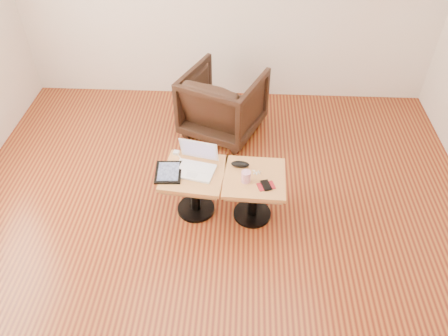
{
  "coord_description": "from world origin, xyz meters",
  "views": [
    {
      "loc": [
        0.19,
        -2.24,
        2.79
      ],
      "look_at": [
        0.06,
        0.34,
        0.49
      ],
      "focal_mm": 35.0,
      "sensor_mm": 36.0,
      "label": 1
    }
  ],
  "objects_px": {
    "side_table_right": "(254,187)",
    "armchair": "(223,103)",
    "laptop": "(196,164)",
    "side_table_left": "(194,182)",
    "striped_cup": "(246,177)"
  },
  "relations": [
    {
      "from": "striped_cup",
      "to": "armchair",
      "type": "xyz_separation_m",
      "value": [
        -0.25,
        1.26,
        -0.15
      ]
    },
    {
      "from": "laptop",
      "to": "armchair",
      "type": "bearing_deg",
      "value": 94.47
    },
    {
      "from": "striped_cup",
      "to": "side_table_left",
      "type": "bearing_deg",
      "value": 167.93
    },
    {
      "from": "side_table_right",
      "to": "side_table_left",
      "type": "bearing_deg",
      "value": 177.94
    },
    {
      "from": "side_table_left",
      "to": "striped_cup",
      "type": "xyz_separation_m",
      "value": [
        0.42,
        -0.09,
        0.16
      ]
    },
    {
      "from": "side_table_right",
      "to": "armchair",
      "type": "relative_size",
      "value": 0.68
    },
    {
      "from": "side_table_left",
      "to": "laptop",
      "type": "relative_size",
      "value": 1.46
    },
    {
      "from": "armchair",
      "to": "side_table_right",
      "type": "bearing_deg",
      "value": 128.2
    },
    {
      "from": "armchair",
      "to": "side_table_left",
      "type": "bearing_deg",
      "value": 105.25
    },
    {
      "from": "side_table_left",
      "to": "striped_cup",
      "type": "height_order",
      "value": "striped_cup"
    },
    {
      "from": "laptop",
      "to": "side_table_left",
      "type": "bearing_deg",
      "value": -95.24
    },
    {
      "from": "side_table_left",
      "to": "laptop",
      "type": "height_order",
      "value": "laptop"
    },
    {
      "from": "side_table_right",
      "to": "armchair",
      "type": "height_order",
      "value": "armchair"
    },
    {
      "from": "laptop",
      "to": "side_table_right",
      "type": "bearing_deg",
      "value": 3.0
    },
    {
      "from": "laptop",
      "to": "striped_cup",
      "type": "height_order",
      "value": "laptop"
    }
  ]
}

